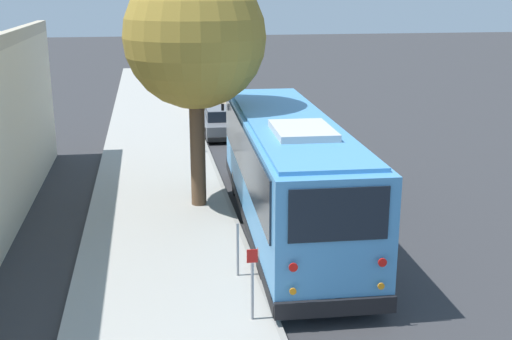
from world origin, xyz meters
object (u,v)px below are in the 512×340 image
parked_sedan_maroon (193,72)px  parked_sedan_tan (212,102)px  parked_sedan_gray (222,122)px  parked_sedan_silver (202,85)px  street_tree (194,28)px  sign_post_far (238,250)px  shuttle_bus (288,167)px  fire_hydrant (196,142)px  sign_post_near (252,284)px  parked_sedan_blue (186,62)px

parked_sedan_maroon → parked_sedan_tan: bearing=178.0°
parked_sedan_gray → parked_sedan_silver: parked_sedan_silver is taller
street_tree → sign_post_far: bearing=-175.1°
shuttle_bus → parked_sedan_maroon: 31.63m
parked_sedan_gray → street_tree: (-10.23, 1.95, 4.93)m
parked_sedan_silver → parked_sedan_maroon: size_ratio=0.92×
parked_sedan_tan → street_tree: street_tree is taller
parked_sedan_tan → fire_hydrant: (-9.31, 1.59, -0.04)m
parked_sedan_gray → fire_hydrant: parked_sedan_gray is taller
shuttle_bus → parked_sedan_maroon: (31.60, 0.34, -1.24)m
fire_hydrant → parked_sedan_gray: bearing=-22.4°
sign_post_near → parked_sedan_maroon: bearing=-2.4°
parked_sedan_gray → fire_hydrant: size_ratio=5.48×
parked_sedan_tan → sign_post_far: 21.37m
parked_sedan_blue → fire_hydrant: parked_sedan_blue is taller
parked_sedan_blue → street_tree: street_tree is taller
parked_sedan_gray → parked_sedan_tan: 5.62m
parked_sedan_silver → sign_post_near: 29.89m
shuttle_bus → street_tree: street_tree is taller
shuttle_bus → sign_post_far: bearing=151.8°
shuttle_bus → parked_sedan_blue: (38.08, 0.44, -1.22)m
parked_sedan_blue → parked_sedan_gray: bearing=-179.4°
shuttle_bus → parked_sedan_tan: (18.17, 0.30, -1.24)m
parked_sedan_maroon → sign_post_far: 34.78m
sign_post_far → parked_sedan_gray: bearing=-5.4°
street_tree → fire_hydrant: size_ratio=9.69×
parked_sedan_tan → sign_post_near: sign_post_near is taller
parked_sedan_maroon → fire_hydrant: (-22.74, 1.55, -0.04)m
parked_sedan_silver → parked_sedan_blue: parked_sedan_blue is taller
parked_sedan_silver → shuttle_bus: bearing=-180.0°
parked_sedan_gray → sign_post_far: (-15.69, 1.49, 0.20)m
parked_sedan_gray → parked_sedan_blue: 25.54m
parked_sedan_maroon → fire_hydrant: parked_sedan_maroon is taller
parked_sedan_silver → parked_sedan_gray: bearing=178.9°
sign_post_far → street_tree: bearing=4.9°
parked_sedan_maroon → fire_hydrant: 22.79m
parked_sedan_tan → parked_sedan_maroon: parked_sedan_tan is taller
parked_sedan_tan → sign_post_near: (-23.42, 1.56, 0.35)m
parked_sedan_blue → fire_hydrant: (-29.22, 1.45, -0.06)m
shuttle_bus → parked_sedan_gray: bearing=4.1°
parked_sedan_gray → parked_sedan_silver: (12.06, -0.13, 0.00)m
parked_sedan_gray → parked_sedan_maroon: (19.06, -0.03, -0.01)m
shuttle_bus → parked_sedan_blue: 38.10m
parked_sedan_tan → sign_post_near: bearing=-178.8°
parked_sedan_blue → sign_post_near: sign_post_near is taller
shuttle_bus → parked_sedan_tan: 18.21m
shuttle_bus → sign_post_far: shuttle_bus is taller
street_tree → parked_sedan_tan: bearing=-7.3°
parked_sedan_maroon → parked_sedan_blue: parked_sedan_blue is taller
street_tree → fire_hydrant: bearing=-3.8°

